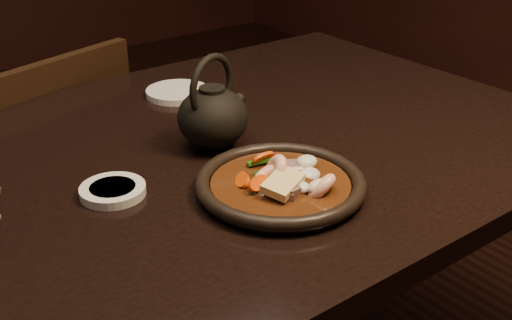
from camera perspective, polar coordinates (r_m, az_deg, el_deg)
table at (r=1.11m, az=-9.75°, el=-4.16°), size 1.60×0.90×0.75m
chair at (r=1.70m, az=-17.68°, el=-2.67°), size 0.48×0.48×0.81m
plate at (r=0.98m, az=2.19°, el=-2.20°), size 0.26×0.26×0.03m
stirfry at (r=0.98m, az=2.56°, el=-1.95°), size 0.15×0.16×0.06m
soy_dish at (r=1.00m, az=-12.61°, el=-2.67°), size 0.10×0.10×0.01m
saucer_right at (r=1.38m, az=-6.99°, el=6.00°), size 0.13×0.13×0.01m
teapot at (r=1.11m, az=-3.84°, el=4.08°), size 0.15×0.12×0.17m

